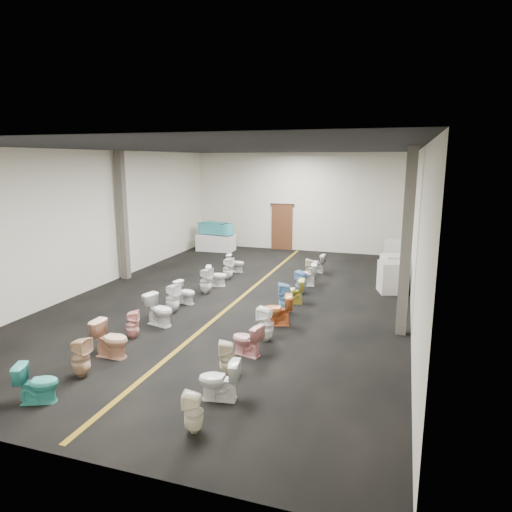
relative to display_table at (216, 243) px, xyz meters
The scene contains 40 objects.
floor 7.62m from the display_table, 61.29° to the right, with size 16.00×16.00×0.00m, color black.
ceiling 8.66m from the display_table, 61.29° to the right, with size 16.00×16.00×0.00m, color black.
wall_back 4.32m from the display_table, 19.89° to the left, with size 10.00×10.00×0.00m, color beige.
wall_front 15.24m from the display_table, 76.01° to the right, with size 10.00×10.00×0.00m, color beige.
wall_left 7.06m from the display_table, 101.37° to the right, with size 16.00×16.00×0.00m, color beige.
wall_right 11.09m from the display_table, 37.64° to the right, with size 16.00×16.00×0.00m, color beige.
aisle_stripe 7.62m from the display_table, 61.29° to the right, with size 0.12×15.60×0.01m, color #886313.
back_door 3.19m from the display_table, 23.86° to the left, with size 1.00×0.10×2.10m, color #562D19.
door_frame 3.58m from the display_table, 24.02° to the left, with size 1.15×0.08×0.10m, color #331C11.
column_left 6.08m from the display_table, 100.90° to the right, with size 0.25×0.25×4.50m, color #59544C.
column_right 11.88m from the display_table, 44.20° to the right, with size 0.25×0.25×4.50m, color #59544C.
display_table is the anchor object (origin of this frame).
bathtub 0.69m from the display_table, ahead, with size 1.84×0.87×0.55m.
appliance_crate_a 9.26m from the display_table, 29.53° to the right, with size 0.77×0.77×0.99m, color beige.
appliance_crate_b 8.73m from the display_table, 22.57° to the right, with size 0.71×0.71×0.98m, color white.
appliance_crate_c 8.34m from the display_table, 15.03° to the right, with size 0.66×0.66×0.75m, color silver.
appliance_crate_d 8.09m from the display_table, ahead, with size 0.74×0.74×1.05m, color silver.
toilet_left_0 13.77m from the display_table, 80.00° to the right, with size 0.41×0.71×0.73m, color teal.
toilet_left_1 12.77m from the display_table, 78.87° to the right, with size 0.36×0.37×0.81m, color #D6AB86.
toilet_left_2 11.81m from the display_table, 77.95° to the right, with size 0.45×0.80×0.81m, color #F1B38F.
toilet_left_3 10.75m from the display_table, 77.56° to the right, with size 0.31×0.32×0.69m, color #F6ABA3.
toilet_left_4 9.82m from the display_table, 75.41° to the right, with size 0.45×0.79×0.81m, color white.
toilet_left_5 8.83m from the display_table, 74.77° to the right, with size 0.37×0.38×0.83m, color white.
toilet_left_6 7.99m from the display_table, 73.41° to the right, with size 0.38×0.66×0.67m, color white.
toilet_left_7 7.02m from the display_table, 69.56° to the right, with size 0.38×0.39×0.84m, color white.
toilet_left_8 6.12m from the display_table, 66.71° to the right, with size 0.40×0.69×0.71m, color white.
toilet_left_9 5.30m from the display_table, 62.30° to the right, with size 0.35×0.36×0.79m, color white.
toilet_left_10 4.29m from the display_table, 56.91° to the right, with size 0.38×0.67×0.68m, color silver.
toilet_right_0 14.58m from the display_table, 68.28° to the right, with size 0.31×0.31×0.68m, color #EDE3C5.
toilet_right_1 13.60m from the display_table, 66.69° to the right, with size 0.42×0.74×0.75m, color white.
toilet_right_2 12.69m from the display_table, 65.89° to the right, with size 0.32×0.33×0.72m, color beige.
toilet_right_3 11.78m from the display_table, 63.67° to the right, with size 0.40×0.70×0.72m, color #F2A6A2.
toilet_right_4 11.05m from the display_table, 60.85° to the right, with size 0.37×0.38×0.82m, color white.
toilet_right_5 10.10m from the display_table, 57.99° to the right, with size 0.45×0.79×0.81m, color orange.
toilet_right_6 9.25m from the display_table, 54.92° to the right, with size 0.38×0.39×0.85m, color #6FACD6.
toilet_right_7 8.52m from the display_table, 51.63° to the right, with size 0.42×0.74×0.75m, color #E3D34F.
toilet_right_8 7.80m from the display_table, 46.70° to the right, with size 0.34×0.35×0.76m, color #6FA4DB.
toilet_right_9 7.02m from the display_table, 41.49° to the right, with size 0.43×0.76×0.77m, color white.
toilet_right_10 6.34m from the display_table, 34.74° to the right, with size 0.32×0.32×0.70m, color beige.
toilet_right_11 5.91m from the display_table, 27.37° to the right, with size 0.40×0.70×0.71m, color silver.
Camera 1 is at (4.67, -12.68, 4.21)m, focal length 32.00 mm.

